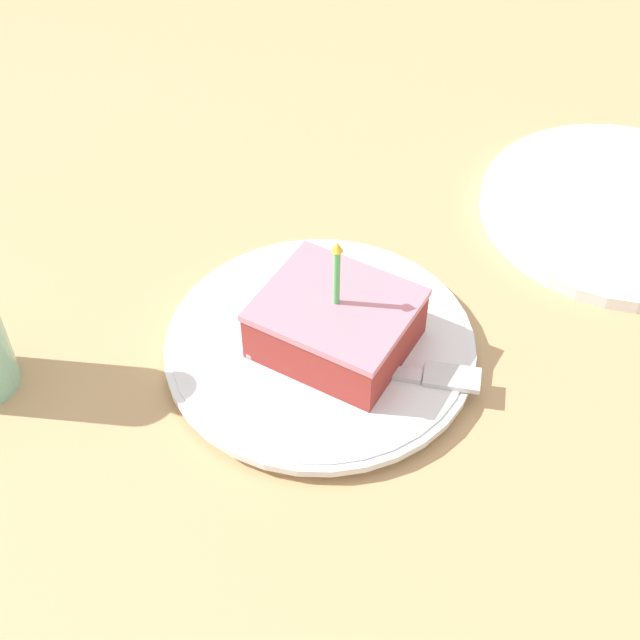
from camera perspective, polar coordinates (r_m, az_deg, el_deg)
The scene contains 5 objects.
ground_plane at distance 0.77m, azimuth 0.99°, elevation -2.58°, with size 2.40×2.40×0.04m.
plate at distance 0.74m, azimuth 0.00°, elevation -1.69°, with size 0.26×0.26×0.02m.
cake_slice at distance 0.72m, azimuth 1.03°, elevation -0.20°, with size 0.10×0.12×0.11m.
fork at distance 0.71m, azimuth 3.74°, elevation -3.26°, with size 0.08×0.18×0.00m.
side_plate at distance 0.93m, azimuth 18.72°, elevation 6.72°, with size 0.27×0.27×0.01m.
Camera 1 is at (0.45, 0.24, 0.56)m, focal length 50.00 mm.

